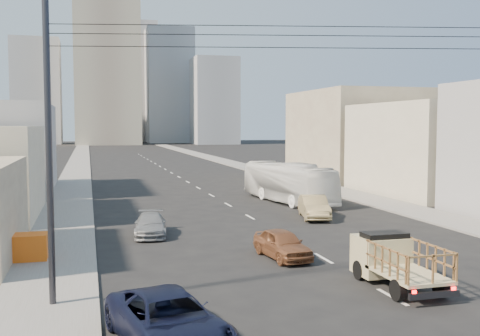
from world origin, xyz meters
name	(u,v)px	position (x,y,z in m)	size (l,w,h in m)	color
ground	(425,316)	(0.00, 0.00, 0.00)	(420.00, 420.00, 0.00)	black
sidewalk_left	(78,166)	(-11.75, 70.00, 0.06)	(3.50, 180.00, 0.12)	slate
sidewalk_right	(233,164)	(11.75, 70.00, 0.06)	(3.50, 180.00, 0.12)	slate
lane_dashes	(175,175)	(0.00, 53.00, 0.01)	(0.15, 104.00, 0.01)	silver
flatbed_pickup	(396,258)	(0.79, 3.15, 1.09)	(1.95, 4.41, 1.90)	tan
navy_pickup	(169,321)	(-8.24, -0.38, 0.73)	(2.42, 5.25, 1.46)	black
city_bus	(288,183)	(4.88, 26.11, 1.56)	(2.62, 11.21, 3.12)	white
sedan_brown	(282,244)	(-1.81, 8.52, 0.66)	(1.55, 3.86, 1.32)	brown
sedan_tan	(314,207)	(3.88, 18.41, 0.74)	(1.57, 4.51, 1.48)	#928055
sedan_grey	(150,225)	(-7.04, 15.38, 0.60)	(1.68, 4.13, 1.20)	gray
streetlamp_left	(51,113)	(-11.39, 4.00, 6.44)	(2.36, 0.25, 12.00)	#2D2D33
overhead_wires	(406,37)	(0.00, 1.50, 8.97)	(23.01, 5.02, 0.72)	black
crate_stack	(26,247)	(-13.00, 10.76, 0.69)	(1.80, 1.20, 1.14)	orange
bldg_right_mid	(436,149)	(19.50, 28.00, 4.00)	(11.00, 14.00, 8.00)	#C1B79B
bldg_right_far	(358,135)	(20.00, 44.00, 5.00)	(12.00, 16.00, 10.00)	gray
high_rise_tower	(106,50)	(-4.00, 170.00, 30.00)	(20.00, 20.00, 60.00)	tan
midrise_ne	(169,86)	(18.00, 185.00, 20.00)	(16.00, 16.00, 40.00)	#999CA1
midrise_nw	(37,92)	(-26.00, 180.00, 17.00)	(15.00, 15.00, 34.00)	#999CA1
midrise_back	(132,83)	(6.00, 200.00, 22.00)	(18.00, 18.00, 44.00)	#9A9A9D
midrise_east	(214,101)	(30.00, 165.00, 14.00)	(14.00, 14.00, 28.00)	#999CA1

